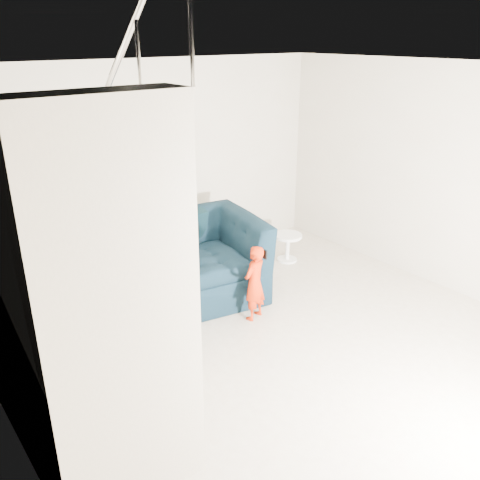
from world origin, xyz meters
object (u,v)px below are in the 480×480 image
at_px(toddler, 254,283).
at_px(staircase, 70,319).
at_px(armchair, 196,259).
at_px(side_table, 288,243).

xyz_separation_m(toddler, staircase, (-2.14, -0.38, 0.51)).
distance_m(armchair, staircase, 2.34).
relative_size(toddler, staircase, 0.24).
distance_m(armchair, side_table, 1.56).
bearing_deg(staircase, side_table, 20.21).
bearing_deg(side_table, staircase, -159.79).
distance_m(armchair, toddler, 0.87).
relative_size(armchair, staircase, 0.41).
bearing_deg(side_table, toddler, -146.10).
bearing_deg(toddler, staircase, -7.77).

